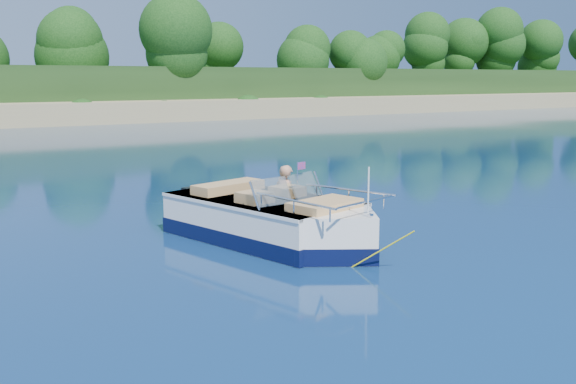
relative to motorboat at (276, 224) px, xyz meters
The scene contains 5 objects.
ground 3.33m from the motorboat, 14.71° to the right, with size 160.00×160.00×0.00m, color #08193E.
treeline 40.64m from the motorboat, 85.38° to the left, with size 150.00×7.12×8.19m.
motorboat is the anchor object (origin of this frame).
tow_tube 2.53m from the motorboat, 55.83° to the left, with size 1.75×1.75×0.37m.
boy 2.47m from the motorboat, 55.87° to the left, with size 0.59×0.39×1.63m, color tan.
Camera 1 is at (-9.31, -9.55, 3.13)m, focal length 40.00 mm.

